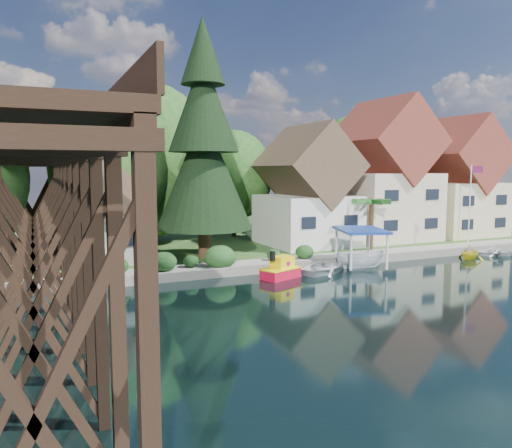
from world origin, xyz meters
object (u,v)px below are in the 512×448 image
object	(u,v)px
house_left	(307,194)
palm_tree	(372,203)
boat_yellow	(470,251)
boat_canopy	(360,251)
boat_white_a	(325,266)
tugboat	(281,270)
house_right	(455,185)
shed	(106,217)
conifer	(204,144)
flagpole	(472,196)
boat_white_b	(496,251)
trestle_bridge	(31,208)
house_center	(383,179)

from	to	relation	value
house_left	palm_tree	size ratio (longest dim) A/B	2.38
palm_tree	boat_yellow	xyz separation A→B (m)	(6.43, -4.78, -3.87)
boat_canopy	boat_white_a	bearing A→B (deg)	-175.39
house_left	boat_yellow	world-z (taller)	house_left
boat_canopy	tugboat	bearing A→B (deg)	-174.71
boat_yellow	house_right	bearing A→B (deg)	-55.52
house_right	shed	bearing A→B (deg)	-177.61
conifer	palm_tree	bearing A→B (deg)	-9.85
flagpole	boat_white_b	bearing A→B (deg)	-91.48
trestle_bridge	house_center	distance (m)	33.96
palm_tree	house_center	bearing A→B (deg)	45.06
tugboat	boat_white_a	distance (m)	3.82
tugboat	boat_yellow	size ratio (longest dim) A/B	1.23
shed	palm_tree	distance (m)	21.70
house_right	conifer	size ratio (longest dim) A/B	0.68
shed	boat_white_a	world-z (taller)	shed
house_center	boat_white_b	xyz separation A→B (m)	(4.41, -9.93, -6.05)
trestle_bridge	tugboat	size ratio (longest dim) A/B	14.20
flagpole	boat_yellow	distance (m)	6.64
flagpole	conifer	bearing A→B (deg)	171.15
house_left	shed	distance (m)	18.11
trestle_bridge	conifer	distance (m)	15.28
trestle_bridge	shed	bearing A→B (deg)	61.81
flagpole	shed	bearing A→B (deg)	171.08
boat_white_b	boat_white_a	bearing A→B (deg)	112.42
flagpole	tugboat	bearing A→B (deg)	-170.46
trestle_bridge	house_right	size ratio (longest dim) A/B	3.55
boat_white_b	boat_canopy	bearing A→B (deg)	111.52
tugboat	boat_white_a	world-z (taller)	tugboat
house_center	boat_yellow	size ratio (longest dim) A/B	5.49
trestle_bridge	shed	world-z (taller)	trestle_bridge
house_left	boat_white_a	xyz separation A→B (m)	(-3.93, -9.62, -4.69)
house_center	palm_tree	xyz separation A→B (m)	(-5.61, -5.62, -1.88)
house_left	boat_yellow	bearing A→B (deg)	-45.24
house_left	palm_tree	bearing A→B (deg)	-56.53
trestle_bridge	boat_yellow	bearing A→B (deg)	1.61
boat_canopy	house_right	bearing A→B (deg)	26.55
house_center	tugboat	size ratio (longest dim) A/B	4.46
flagpole	boat_white_b	size ratio (longest dim) A/B	2.04
palm_tree	boat_canopy	size ratio (longest dim) A/B	0.86
palm_tree	boat_white_a	world-z (taller)	palm_tree
boat_canopy	boat_white_b	distance (m)	14.18
house_left	conifer	xyz separation A→B (m)	(-10.71, -2.68, 4.21)
boat_canopy	trestle_bridge	bearing A→B (deg)	-176.24
house_right	boat_yellow	xyz separation A→B (m)	(-8.18, -9.90, -5.11)
flagpole	boat_canopy	distance (m)	14.99
house_center	palm_tree	world-z (taller)	house_center
house_center	shed	xyz separation A→B (m)	(-27.00, -2.00, -2.59)
boat_white_a	boat_yellow	world-z (taller)	boat_yellow
tugboat	flagpole	bearing A→B (deg)	9.54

